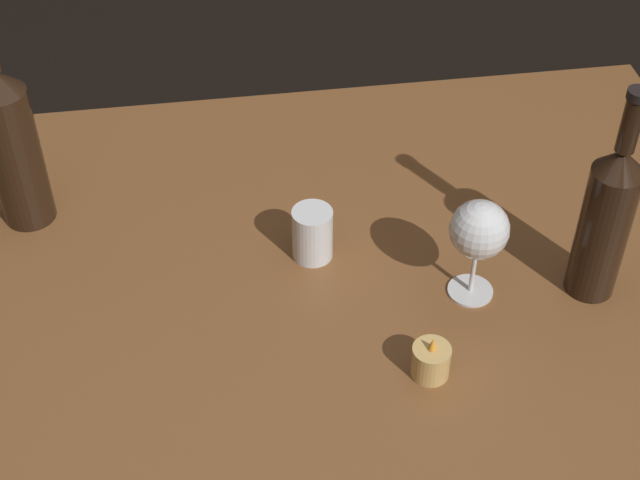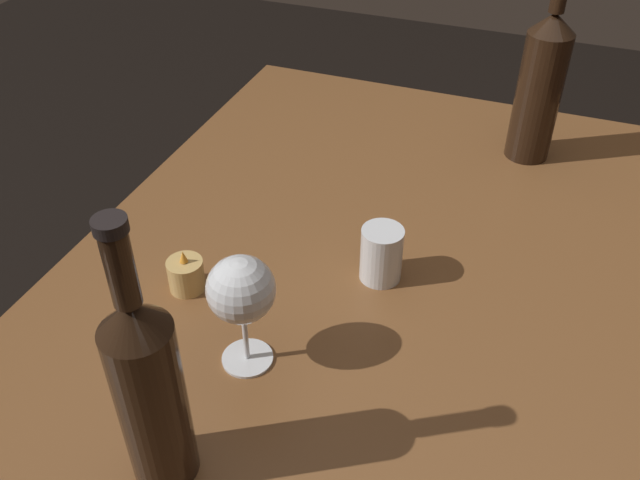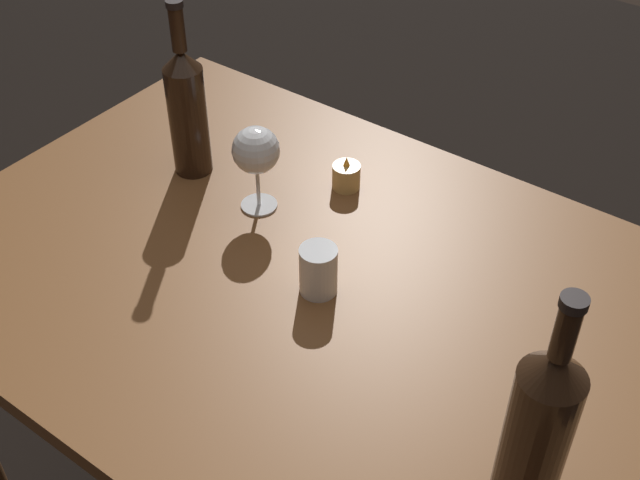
{
  "view_description": "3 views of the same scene",
  "coord_description": "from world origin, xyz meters",
  "px_view_note": "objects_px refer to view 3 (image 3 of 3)",
  "views": [
    {
      "loc": [
        0.17,
        1.04,
        1.74
      ],
      "look_at": [
        0.02,
        0.02,
        0.8
      ],
      "focal_mm": 54.11,
      "sensor_mm": 36.0,
      "label": 1
    },
    {
      "loc": [
        -0.71,
        -0.2,
        1.4
      ],
      "look_at": [
        -0.05,
        0.05,
        0.85
      ],
      "focal_mm": 38.37,
      "sensor_mm": 36.0,
      "label": 2
    },
    {
      "loc": [
        0.6,
        -0.78,
        1.66
      ],
      "look_at": [
        -0.0,
        0.04,
        0.79
      ],
      "focal_mm": 46.4,
      "sensor_mm": 36.0,
      "label": 3
    }
  ],
  "objects_px": {
    "wine_bottle": "(187,109)",
    "water_tumbler": "(318,272)",
    "votive_candle": "(346,177)",
    "wine_bottle_second": "(538,430)",
    "wine_glass_left": "(256,152)"
  },
  "relations": [
    {
      "from": "votive_candle",
      "to": "wine_glass_left",
      "type": "bearing_deg",
      "value": -123.8
    },
    {
      "from": "water_tumbler",
      "to": "votive_candle",
      "type": "relative_size",
      "value": 1.26
    },
    {
      "from": "wine_glass_left",
      "to": "wine_bottle",
      "type": "xyz_separation_m",
      "value": [
        -0.17,
        0.02,
        0.02
      ]
    },
    {
      "from": "wine_bottle",
      "to": "wine_bottle_second",
      "type": "xyz_separation_m",
      "value": [
        0.82,
        -0.28,
        0.01
      ]
    },
    {
      "from": "votive_candle",
      "to": "wine_bottle_second",
      "type": "bearing_deg",
      "value": -36.46
    },
    {
      "from": "water_tumbler",
      "to": "votive_candle",
      "type": "distance_m",
      "value": 0.28
    },
    {
      "from": "votive_candle",
      "to": "water_tumbler",
      "type": "bearing_deg",
      "value": -64.18
    },
    {
      "from": "wine_glass_left",
      "to": "wine_bottle_second",
      "type": "height_order",
      "value": "wine_bottle_second"
    },
    {
      "from": "wine_glass_left",
      "to": "wine_bottle",
      "type": "relative_size",
      "value": 0.48
    },
    {
      "from": "wine_bottle_second",
      "to": "water_tumbler",
      "type": "xyz_separation_m",
      "value": [
        -0.43,
        0.15,
        -0.1
      ]
    },
    {
      "from": "wine_bottle_second",
      "to": "votive_candle",
      "type": "distance_m",
      "value": 0.69
    },
    {
      "from": "wine_bottle",
      "to": "water_tumbler",
      "type": "relative_size",
      "value": 4.02
    },
    {
      "from": "wine_bottle",
      "to": "wine_bottle_second",
      "type": "relative_size",
      "value": 0.96
    },
    {
      "from": "wine_glass_left",
      "to": "votive_candle",
      "type": "xyz_separation_m",
      "value": [
        0.09,
        0.14,
        -0.09
      ]
    },
    {
      "from": "wine_bottle",
      "to": "water_tumbler",
      "type": "xyz_separation_m",
      "value": [
        0.39,
        -0.13,
        -0.09
      ]
    }
  ]
}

